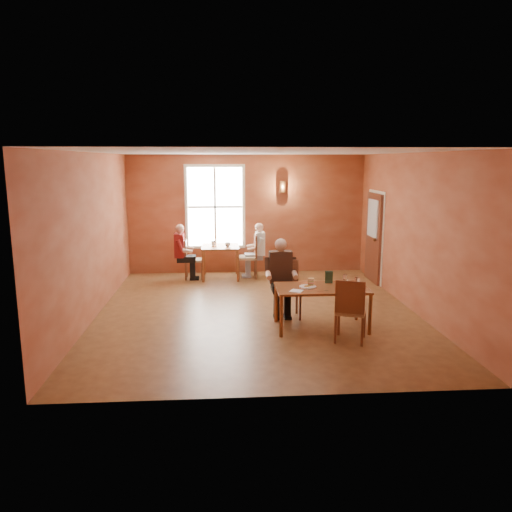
{
  "coord_description": "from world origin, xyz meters",
  "views": [
    {
      "loc": [
        -0.68,
        -9.16,
        2.85
      ],
      "look_at": [
        0.0,
        0.2,
        1.05
      ],
      "focal_mm": 35.0,
      "sensor_mm": 36.0,
      "label": 1
    }
  ],
  "objects": [
    {
      "name": "goblet_c",
      "position": [
        1.38,
        -1.24,
        0.82
      ],
      "size": [
        0.08,
        0.08,
        0.19
      ],
      "primitive_type": null,
      "rotation": [
        0.0,
        0.0,
        -0.04
      ],
      "color": "silver",
      "rests_on": "main_table"
    },
    {
      "name": "wall_left",
      "position": [
        -3.0,
        0.0,
        1.5
      ],
      "size": [
        0.04,
        7.0,
        3.0
      ],
      "primitive_type": "cube",
      "color": "brown",
      "rests_on": "ground"
    },
    {
      "name": "window",
      "position": [
        -0.8,
        3.45,
        1.7
      ],
      "size": [
        1.36,
        0.1,
        1.96
      ],
      "primitive_type": "cube",
      "color": "white",
      "rests_on": "wall_back"
    },
    {
      "name": "cup_b",
      "position": [
        -0.85,
        2.96,
        0.85
      ],
      "size": [
        0.13,
        0.13,
        0.11
      ],
      "primitive_type": "imported",
      "rotation": [
        0.0,
        0.0,
        -0.15
      ],
      "color": "white",
      "rests_on": "second_table"
    },
    {
      "name": "cup_a",
      "position": [
        -0.5,
        2.76,
        0.85
      ],
      "size": [
        0.14,
        0.14,
        0.1
      ],
      "primitive_type": "imported",
      "rotation": [
        0.0,
        0.0,
        -0.14
      ],
      "color": "silver",
      "rests_on": "second_table"
    },
    {
      "name": "ground",
      "position": [
        0.0,
        0.0,
        0.0
      ],
      "size": [
        6.0,
        7.0,
        0.01
      ],
      "primitive_type": "cube",
      "color": "brown",
      "rests_on": "ground"
    },
    {
      "name": "wall_back",
      "position": [
        0.0,
        3.5,
        1.5
      ],
      "size": [
        6.0,
        0.04,
        3.0
      ],
      "primitive_type": "cube",
      "color": "brown",
      "rests_on": "ground"
    },
    {
      "name": "chair_diner_white",
      "position": [
        -0.03,
        2.85,
        0.53
      ],
      "size": [
        0.47,
        0.47,
        1.07
      ],
      "primitive_type": null,
      "rotation": [
        0.0,
        0.0,
        1.57
      ],
      "color": "#5E2D13",
      "rests_on": "ground"
    },
    {
      "name": "chair_diner_maroon",
      "position": [
        -1.33,
        2.85,
        0.48
      ],
      "size": [
        0.42,
        0.42,
        0.96
      ],
      "primitive_type": null,
      "rotation": [
        0.0,
        0.0,
        -1.57
      ],
      "color": "brown",
      "rests_on": "ground"
    },
    {
      "name": "menu_stand",
      "position": [
        1.21,
        -0.77,
        0.84
      ],
      "size": [
        0.14,
        0.08,
        0.22
      ],
      "primitive_type": "cube",
      "rotation": [
        0.0,
        0.0,
        -0.15
      ],
      "color": "#23422E",
      "rests_on": "main_table"
    },
    {
      "name": "knife",
      "position": [
        0.99,
        -1.3,
        0.73
      ],
      "size": [
        0.19,
        0.07,
        0.0
      ],
      "primitive_type": "cube",
      "rotation": [
        0.0,
        0.0,
        0.26
      ],
      "color": "silver",
      "rests_on": "main_table"
    },
    {
      "name": "napkin",
      "position": [
        0.57,
        -1.25,
        0.73
      ],
      "size": [
        0.26,
        0.26,
        0.01
      ],
      "primitive_type": "cube",
      "rotation": [
        0.0,
        0.0,
        -0.47
      ],
      "color": "white",
      "rests_on": "main_table"
    },
    {
      "name": "ceiling",
      "position": [
        0.0,
        0.0,
        3.0
      ],
      "size": [
        6.0,
        7.0,
        0.04
      ],
      "primitive_type": "cube",
      "color": "white",
      "rests_on": "wall_back"
    },
    {
      "name": "sunglasses",
      "position": [
        1.57,
        -1.35,
        0.74
      ],
      "size": [
        0.13,
        0.07,
        0.02
      ],
      "primitive_type": "cube",
      "rotation": [
        0.0,
        0.0,
        0.27
      ],
      "color": "black",
      "rests_on": "main_table"
    },
    {
      "name": "wall_sconce",
      "position": [
        0.9,
        3.4,
        2.2
      ],
      "size": [
        0.16,
        0.16,
        0.28
      ],
      "primitive_type": "cylinder",
      "color": "brown",
      "rests_on": "wall_back"
    },
    {
      "name": "wall_front",
      "position": [
        0.0,
        -3.5,
        1.5
      ],
      "size": [
        6.0,
        0.04,
        3.0
      ],
      "primitive_type": "cube",
      "color": "brown",
      "rests_on": "ground"
    },
    {
      "name": "chair_diner_main",
      "position": [
        0.54,
        -0.37,
        0.52
      ],
      "size": [
        0.46,
        0.46,
        1.04
      ],
      "primitive_type": null,
      "rotation": [
        0.0,
        0.0,
        3.14
      ],
      "color": "#4F3119",
      "rests_on": "ground"
    },
    {
      "name": "wall_right",
      "position": [
        3.0,
        0.0,
        1.5
      ],
      "size": [
        0.04,
        7.0,
        3.0
      ],
      "primitive_type": "cube",
      "color": "brown",
      "rests_on": "ground"
    },
    {
      "name": "side_plate",
      "position": [
        1.73,
        -0.82,
        0.74
      ],
      "size": [
        0.23,
        0.23,
        0.01
      ],
      "primitive_type": "cylinder",
      "rotation": [
        0.0,
        0.0,
        0.31
      ],
      "color": "white",
      "rests_on": "main_table"
    },
    {
      "name": "main_table",
      "position": [
        1.04,
        -1.02,
        0.36
      ],
      "size": [
        1.56,
        0.88,
        0.73
      ],
      "primitive_type": null,
      "color": "brown",
      "rests_on": "ground"
    },
    {
      "name": "second_table",
      "position": [
        -0.68,
        2.85,
        0.4
      ],
      "size": [
        0.91,
        0.91,
        0.8
      ],
      "primitive_type": null,
      "color": "brown",
      "rests_on": "ground"
    },
    {
      "name": "door",
      "position": [
        2.94,
        2.3,
        1.05
      ],
      "size": [
        0.12,
        1.04,
        2.1
      ],
      "primitive_type": "cube",
      "color": "maroon",
      "rests_on": "ground"
    },
    {
      "name": "sandwich",
      "position": [
        0.86,
        -0.95,
        0.79
      ],
      "size": [
        0.11,
        0.11,
        0.12
      ],
      "primitive_type": "cube",
      "rotation": [
        0.0,
        0.0,
        -0.19
      ],
      "color": "tan",
      "rests_on": "main_table"
    },
    {
      "name": "diner_main",
      "position": [
        0.54,
        -0.4,
        0.69
      ],
      "size": [
        0.55,
        0.55,
        1.38
      ],
      "primitive_type": null,
      "rotation": [
        0.0,
        0.0,
        3.14
      ],
      "color": "#382119",
      "rests_on": "ground"
    },
    {
      "name": "goblet_a",
      "position": [
        1.46,
        -0.93,
        0.83
      ],
      "size": [
        0.1,
        0.1,
        0.2
      ],
      "primitive_type": null,
      "rotation": [
        0.0,
        0.0,
        0.29
      ],
      "color": "white",
      "rests_on": "main_table"
    },
    {
      "name": "diner_maroon",
      "position": [
        -1.36,
        2.85,
        0.65
      ],
      "size": [
        0.52,
        0.52,
        1.31
      ],
      "primitive_type": null,
      "rotation": [
        0.0,
        0.0,
        -1.57
      ],
      "color": "maroon",
      "rests_on": "ground"
    },
    {
      "name": "chair_empty",
      "position": [
        1.38,
        -1.66,
        0.52
      ],
      "size": [
        0.59,
        0.59,
        1.03
      ],
      "primitive_type": null,
      "rotation": [
        0.0,
        0.0,
        -0.36
      ],
      "color": "#4D2E19",
      "rests_on": "ground"
    },
    {
      "name": "goblet_b",
      "position": [
        1.61,
        -1.12,
        0.83
      ],
      "size": [
        0.1,
        0.1,
        0.2
      ],
      "primitive_type": null,
      "rotation": [
        0.0,
        0.0,
        0.28
      ],
      "color": "white",
      "rests_on": "main_table"
    },
    {
      "name": "plate_food",
      "position": [
        0.8,
        -1.02,
        0.75
      ],
      "size": [
        0.38,
        0.38,
        0.04
      ],
      "primitive_type": "cylinder",
      "rotation": [
        0.0,
        0.0,
        -0.35
      ],
      "color": "silver",
      "rests_on": "main_table"
    },
    {
      "name": "diner_white",
      "position": [
        -0.0,
        2.85,
        0.65
      ],
      "size": [
        0.52,
        0.52,
        1.3
      ],
      "primitive_type": null,
      "rotation": [
        0.0,
        0.0,
        1.57
      ],
      "color": "silver",
      "rests_on": "ground"
    }
  ]
}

